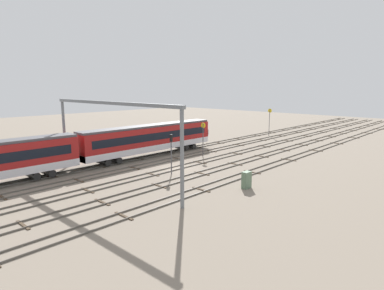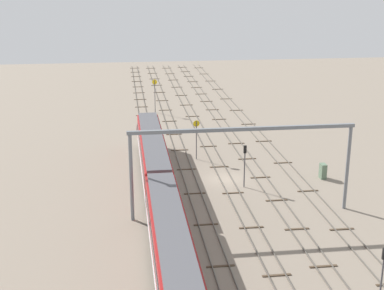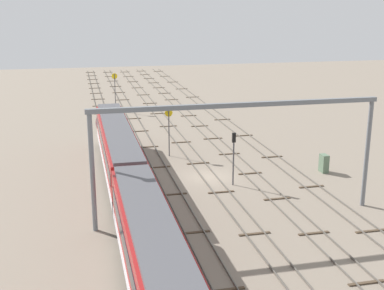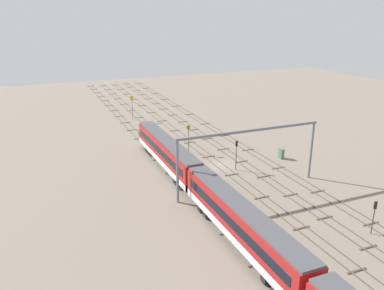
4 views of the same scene
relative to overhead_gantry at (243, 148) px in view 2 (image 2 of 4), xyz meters
The scene contains 12 objects.
ground_plane 12.23m from the overhead_gantry, ahead, with size 192.91×192.91×0.00m, color gray.
track_near_foreground 15.06m from the overhead_gantry, 41.61° to the right, with size 176.91×2.40×0.16m.
track_second_near 13.02m from the overhead_gantry, 24.69° to the right, with size 176.91×2.40×0.16m.
track_middle 12.19m from the overhead_gantry, ahead, with size 176.91×2.40×0.16m.
track_second_far 12.81m from the overhead_gantry, 21.67° to the left, with size 176.91×2.40×0.16m.
track_with_train 14.70m from the overhead_gantry, 39.55° to the left, with size 176.91×2.40×0.16m.
overhead_gantry is the anchor object (origin of this frame).
speed_sign_near_foreground 45.04m from the overhead_gantry, ahead, with size 0.14×0.89×6.01m.
speed_sign_mid_trackside 18.40m from the overhead_gantry, ahead, with size 0.14×0.85×5.32m.
signal_light_trackside_approach 8.44m from the overhead_gantry, 15.03° to the right, with size 0.31×0.32×5.01m.
signal_light_trackside_departure 18.25m from the overhead_gantry, 156.26° to the right, with size 0.31×0.32×4.18m.
relay_cabinet 16.10m from the overhead_gantry, 53.61° to the right, with size 1.06×0.64×1.82m.
Camera 2 is at (-59.55, 11.79, 23.09)m, focal length 50.48 mm.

